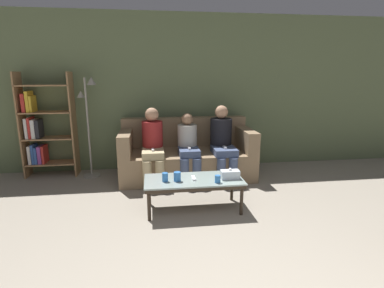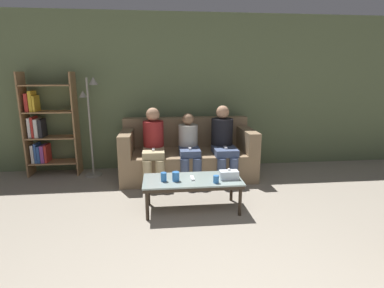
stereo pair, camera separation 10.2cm
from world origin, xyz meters
TOP-DOWN VIEW (x-y plane):
  - wall_back at (0.00, 3.95)m, footprint 12.00×0.06m
  - couch at (0.00, 3.41)m, footprint 2.06×0.94m
  - coffee_table at (-0.06, 2.14)m, footprint 1.17×0.53m
  - cup_near_left at (-0.26, 2.09)m, footprint 0.08×0.08m
  - cup_near_right at (-0.40, 2.09)m, footprint 0.07×0.07m
  - cup_far_center at (0.19, 1.97)m, footprint 0.07×0.07m
  - tissue_box at (0.37, 2.09)m, footprint 0.22×0.12m
  - game_remote at (-0.06, 2.14)m, footprint 0.04×0.15m
  - bookshelf at (-2.26, 3.72)m, footprint 0.80×0.32m
  - standing_lamp at (-1.51, 3.58)m, footprint 0.31×0.26m
  - seated_person_left_end at (-0.53, 3.19)m, footprint 0.31×0.67m
  - seated_person_mid_left at (0.00, 3.18)m, footprint 0.31×0.63m
  - seated_person_mid_right at (0.53, 3.20)m, footprint 0.34×0.68m

SIDE VIEW (x-z plane):
  - couch at x=0.00m, z-range -0.12..0.79m
  - coffee_table at x=-0.06m, z-range 0.16..0.55m
  - game_remote at x=-0.06m, z-range 0.39..0.41m
  - cup_far_center at x=0.19m, z-range 0.39..0.48m
  - tissue_box at x=0.37m, z-range 0.38..0.51m
  - cup_near_right at x=-0.40m, z-range 0.39..0.50m
  - cup_near_left at x=-0.26m, z-range 0.39..0.50m
  - seated_person_mid_left at x=0.00m, z-range 0.03..1.06m
  - seated_person_left_end at x=-0.53m, z-range 0.04..1.16m
  - seated_person_mid_right at x=0.53m, z-range 0.04..1.18m
  - bookshelf at x=-2.26m, z-range -0.05..1.60m
  - standing_lamp at x=-1.51m, z-range 0.18..1.75m
  - wall_back at x=0.00m, z-range 0.00..2.60m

